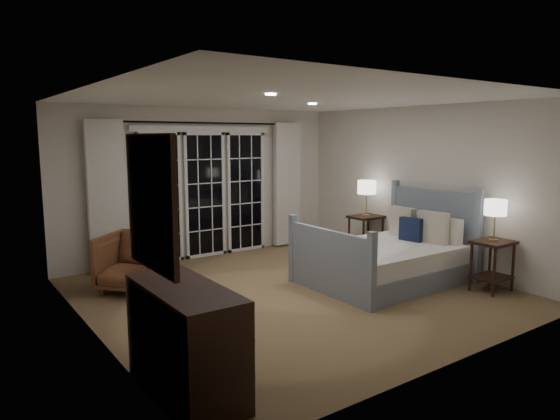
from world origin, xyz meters
TOP-DOWN VIEW (x-y plane):
  - floor at (0.00, 0.00)m, footprint 5.00×5.00m
  - ceiling at (0.00, 0.00)m, footprint 5.00×5.00m
  - wall_left at (-2.50, 0.00)m, footprint 0.02×5.00m
  - wall_right at (2.50, 0.00)m, footprint 0.02×5.00m
  - wall_back at (0.00, 2.50)m, footprint 5.00×0.02m
  - wall_front at (0.00, -2.50)m, footprint 5.00×0.02m
  - french_doors at (0.00, 2.46)m, footprint 2.50×0.04m
  - curtain_rod at (0.00, 2.40)m, footprint 3.50×0.03m
  - curtain_left at (-1.65, 2.38)m, footprint 0.55×0.10m
  - curtain_right at (1.65, 2.38)m, footprint 0.55×0.10m
  - downlight_a at (0.80, 0.60)m, footprint 0.12×0.12m
  - downlight_b at (-0.60, -0.40)m, footprint 0.12×0.12m
  - bed at (1.42, -0.36)m, footprint 2.13×1.52m
  - nightstand_left at (2.19, -1.47)m, footprint 0.52×0.42m
  - nightstand_right at (2.24, 0.90)m, footprint 0.54×0.43m
  - lamp_left at (2.19, -1.47)m, footprint 0.28×0.28m
  - lamp_right at (2.24, 0.90)m, footprint 0.31×0.31m
  - armchair at (-1.63, 1.29)m, footprint 1.18×1.18m
  - dresser at (-2.23, -1.59)m, footprint 0.52×1.24m
  - mirror at (-2.47, -1.59)m, footprint 0.05×0.85m

SIDE VIEW (x-z plane):
  - floor at x=0.00m, z-range 0.00..0.00m
  - bed at x=1.42m, z-range -0.30..0.94m
  - armchair at x=-1.63m, z-range 0.00..0.77m
  - dresser at x=-2.23m, z-range 0.00..0.88m
  - nightstand_left at x=2.19m, z-range 0.11..0.79m
  - nightstand_right at x=2.24m, z-range 0.11..0.81m
  - french_doors at x=0.00m, z-range -0.01..2.19m
  - lamp_left at x=2.19m, z-range 0.84..1.38m
  - curtain_left at x=-1.65m, z-range 0.02..2.27m
  - curtain_right at x=1.65m, z-range 0.02..2.27m
  - lamp_right at x=2.24m, z-range 0.88..1.48m
  - wall_left at x=-2.50m, z-range 0.00..2.50m
  - wall_right at x=2.50m, z-range 0.00..2.50m
  - wall_back at x=0.00m, z-range 0.00..2.50m
  - wall_front at x=0.00m, z-range 0.00..2.50m
  - mirror at x=-2.47m, z-range 1.05..2.05m
  - curtain_rod at x=0.00m, z-range 2.23..2.27m
  - downlight_a at x=0.80m, z-range 2.48..2.50m
  - downlight_b at x=-0.60m, z-range 2.48..2.50m
  - ceiling at x=0.00m, z-range 2.50..2.50m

